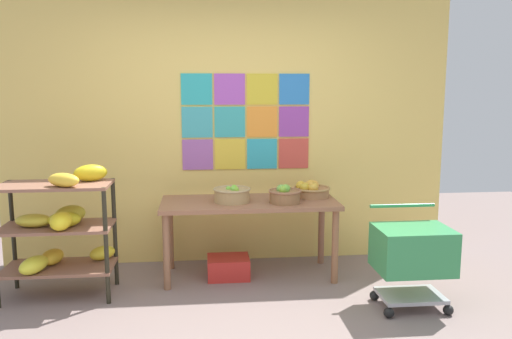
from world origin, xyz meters
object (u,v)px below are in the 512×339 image
Objects in this scene: banana_shelf_unit at (60,226)px; fruit_basket_left at (285,194)px; fruit_basket_back_right at (232,194)px; produce_crate_under_table at (228,267)px; shopping_cart at (412,253)px; fruit_basket_right at (311,190)px; display_table at (249,210)px.

banana_shelf_unit is 3.72× the size of fruit_basket_left.
banana_shelf_unit is 3.26× the size of fruit_basket_back_right.
shopping_cart is (1.39, -0.81, 0.35)m from produce_crate_under_table.
fruit_basket_right is at bearing 11.96° from fruit_basket_back_right.
display_table is at bearing 155.80° from shopping_cart.
banana_shelf_unit is at bearing -168.76° from fruit_basket_back_right.
fruit_basket_right is (0.75, 0.16, -0.01)m from fruit_basket_back_right.
shopping_cart is at bearing -57.67° from fruit_basket_right.
display_table is 0.36m from fruit_basket_left.
display_table is 5.43× the size of fruit_basket_left.
produce_crate_under_table is at bearing -169.17° from fruit_basket_right.
fruit_basket_right is 0.45× the size of shopping_cart.
fruit_basket_left is 0.37× the size of shopping_cart.
display_table is at bearing 14.15° from fruit_basket_back_right.
display_table is 4.51× the size of fruit_basket_right.
display_table is 1.47m from shopping_cart.
display_table is 4.18× the size of produce_crate_under_table.
display_table is (1.58, 0.32, 0.02)m from banana_shelf_unit.
fruit_basket_back_right is 0.43× the size of shopping_cart.
banana_shelf_unit is 1.39× the size of shopping_cart.
banana_shelf_unit is at bearing -173.80° from fruit_basket_left.
banana_shelf_unit reaches higher than shopping_cart.
shopping_cart is at bearing -39.01° from fruit_basket_left.
shopping_cart is (0.61, -0.96, -0.32)m from fruit_basket_right.
fruit_basket_left reaches higher than fruit_basket_right.
fruit_basket_back_right is at bearing 11.24° from banana_shelf_unit.
fruit_basket_right reaches higher than produce_crate_under_table.
fruit_basket_left is 0.77× the size of produce_crate_under_table.
banana_shelf_unit is 1.61m from display_table.
fruit_basket_right is at bearing 10.83° from produce_crate_under_table.
fruit_basket_right is 1.18m from shopping_cart.
fruit_basket_back_right is (1.42, 0.28, 0.17)m from banana_shelf_unit.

